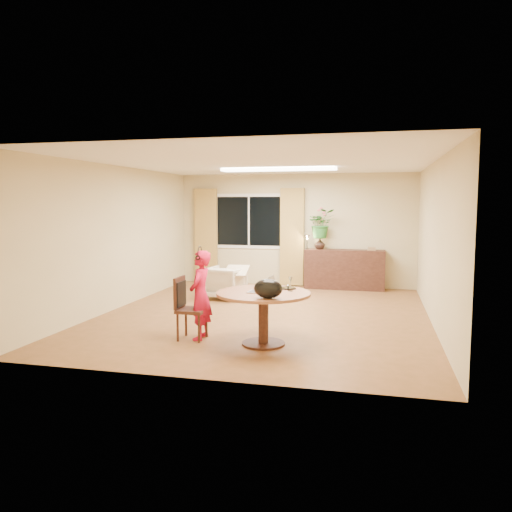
{
  "coord_description": "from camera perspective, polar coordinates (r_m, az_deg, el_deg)",
  "views": [
    {
      "loc": [
        1.85,
        -8.25,
        1.92
      ],
      "look_at": [
        -0.1,
        -0.2,
        1.04
      ],
      "focal_mm": 35.0,
      "sensor_mm": 36.0,
      "label": 1
    }
  ],
  "objects": [
    {
      "name": "floor",
      "position": [
        8.67,
        0.95,
        -6.76
      ],
      "size": [
        6.5,
        6.5,
        0.0
      ],
      "primitive_type": "plane",
      "color": "brown",
      "rests_on": "ground"
    },
    {
      "name": "ceiling",
      "position": [
        8.48,
        0.98,
        10.63
      ],
      "size": [
        6.5,
        6.5,
        0.0
      ],
      "primitive_type": "plane",
      "rotation": [
        3.14,
        0.0,
        0.0
      ],
      "color": "white",
      "rests_on": "wall_back"
    },
    {
      "name": "wall_back",
      "position": [
        11.66,
        4.46,
        2.97
      ],
      "size": [
        5.5,
        0.0,
        5.5
      ],
      "primitive_type": "plane",
      "rotation": [
        1.57,
        0.0,
        0.0
      ],
      "color": "tan",
      "rests_on": "floor"
    },
    {
      "name": "wall_left",
      "position": [
        9.46,
        -15.51,
        2.06
      ],
      "size": [
        0.0,
        6.5,
        6.5
      ],
      "primitive_type": "plane",
      "rotation": [
        1.57,
        0.0,
        1.57
      ],
      "color": "tan",
      "rests_on": "floor"
    },
    {
      "name": "wall_right",
      "position": [
        8.32,
        19.78,
        1.41
      ],
      "size": [
        0.0,
        6.5,
        6.5
      ],
      "primitive_type": "plane",
      "rotation": [
        1.57,
        0.0,
        -1.57
      ],
      "color": "tan",
      "rests_on": "floor"
    },
    {
      "name": "window",
      "position": [
        11.86,
        -0.81,
        4.0
      ],
      "size": [
        1.7,
        0.03,
        1.3
      ],
      "color": "white",
      "rests_on": "wall_back"
    },
    {
      "name": "curtain_left",
      "position": [
        12.11,
        -5.72,
        2.33
      ],
      "size": [
        0.55,
        0.08,
        2.25
      ],
      "primitive_type": "cube",
      "color": "olive",
      "rests_on": "wall_back"
    },
    {
      "name": "curtain_right",
      "position": [
        11.59,
        4.14,
        2.18
      ],
      "size": [
        0.55,
        0.08,
        2.25
      ],
      "primitive_type": "cube",
      "color": "olive",
      "rests_on": "wall_back"
    },
    {
      "name": "ceiling_panel",
      "position": [
        9.65,
        2.56,
        9.86
      ],
      "size": [
        2.2,
        0.35,
        0.05
      ],
      "primitive_type": "cube",
      "color": "white",
      "rests_on": "ceiling"
    },
    {
      "name": "dining_table",
      "position": [
        6.78,
        0.86,
        -5.44
      ],
      "size": [
        1.28,
        1.28,
        0.73
      ],
      "color": "brown",
      "rests_on": "floor"
    },
    {
      "name": "dining_chair",
      "position": [
        7.13,
        -7.32,
        -5.96
      ],
      "size": [
        0.43,
        0.39,
        0.89
      ],
      "primitive_type": null,
      "rotation": [
        0.0,
        0.0,
        0.0
      ],
      "color": "black",
      "rests_on": "floor"
    },
    {
      "name": "child",
      "position": [
        7.1,
        -6.37,
        -4.46
      ],
      "size": [
        0.47,
        0.31,
        1.26
      ],
      "primitive_type": "imported",
      "rotation": [
        0.0,
        0.0,
        -1.55
      ],
      "color": "red",
      "rests_on": "floor"
    },
    {
      "name": "laptop",
      "position": [
        6.69,
        0.6,
        -3.19
      ],
      "size": [
        0.38,
        0.27,
        0.24
      ],
      "primitive_type": null,
      "rotation": [
        0.0,
        0.0,
        -0.07
      ],
      "color": "#B7B7BC",
      "rests_on": "dining_table"
    },
    {
      "name": "tumbler",
      "position": [
        7.02,
        1.58,
        -3.27
      ],
      "size": [
        0.1,
        0.1,
        0.12
      ],
      "primitive_type": null,
      "rotation": [
        0.0,
        0.0,
        0.22
      ],
      "color": "white",
      "rests_on": "dining_table"
    },
    {
      "name": "wine_glass",
      "position": [
        6.83,
        3.96,
        -3.18
      ],
      "size": [
        0.09,
        0.09,
        0.2
      ],
      "primitive_type": null,
      "rotation": [
        0.0,
        0.0,
        -0.27
      ],
      "color": "white",
      "rests_on": "dining_table"
    },
    {
      "name": "pot_lid",
      "position": [
        7.03,
        3.67,
        -3.6
      ],
      "size": [
        0.26,
        0.26,
        0.04
      ],
      "primitive_type": null,
      "rotation": [
        0.0,
        0.0,
        -0.16
      ],
      "color": "white",
      "rests_on": "dining_table"
    },
    {
      "name": "handbag",
      "position": [
        6.29,
        1.39,
        -3.76
      ],
      "size": [
        0.4,
        0.28,
        0.25
      ],
      "primitive_type": null,
      "rotation": [
        0.0,
        0.0,
        -0.17
      ],
      "color": "black",
      "rests_on": "dining_table"
    },
    {
      "name": "armchair",
      "position": [
        10.11,
        -3.51,
        -3.06
      ],
      "size": [
        0.79,
        0.81,
        0.65
      ],
      "primitive_type": "imported",
      "rotation": [
        0.0,
        0.0,
        2.99
      ],
      "color": "beige",
      "rests_on": "floor"
    },
    {
      "name": "throw",
      "position": [
        9.94,
        -2.22,
        -1.23
      ],
      "size": [
        0.49,
        0.59,
        0.03
      ],
      "primitive_type": null,
      "rotation": [
        0.0,
        0.0,
        0.08
      ],
      "color": "beige",
      "rests_on": "armchair"
    },
    {
      "name": "sideboard",
      "position": [
        11.38,
        10.07,
        -1.52
      ],
      "size": [
        1.77,
        0.43,
        0.89
      ],
      "primitive_type": "cube",
      "color": "black",
      "rests_on": "floor"
    },
    {
      "name": "vase",
      "position": [
        11.37,
        7.29,
        1.39
      ],
      "size": [
        0.28,
        0.28,
        0.25
      ],
      "primitive_type": "imported",
      "rotation": [
        0.0,
        0.0,
        0.19
      ],
      "color": "black",
      "rests_on": "sideboard"
    },
    {
      "name": "bouquet",
      "position": [
        11.34,
        7.46,
        3.68
      ],
      "size": [
        0.73,
        0.68,
        0.66
      ],
      "primitive_type": "imported",
      "rotation": [
        0.0,
        0.0,
        0.33
      ],
      "color": "#2B6024",
      "rests_on": "vase"
    },
    {
      "name": "book_stack",
      "position": [
        11.31,
        13.07,
        0.82
      ],
      "size": [
        0.2,
        0.16,
        0.08
      ],
      "primitive_type": null,
      "rotation": [
        0.0,
        0.0,
        0.14
      ],
      "color": "#996A4E",
      "rests_on": "sideboard"
    },
    {
      "name": "desk_lamp",
      "position": [
        11.35,
        5.86,
        1.63
      ],
      "size": [
        0.14,
        0.14,
        0.34
      ],
      "primitive_type": null,
      "rotation": [
        0.0,
        0.0,
        0.0
      ],
      "color": "black",
      "rests_on": "sideboard"
    }
  ]
}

